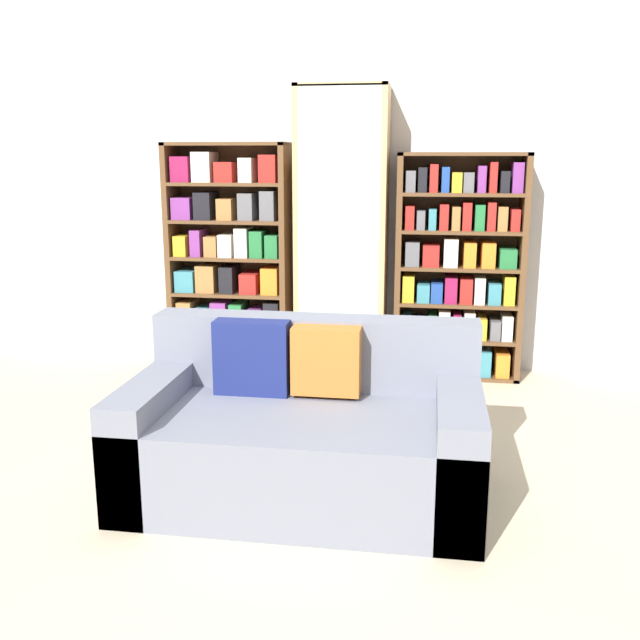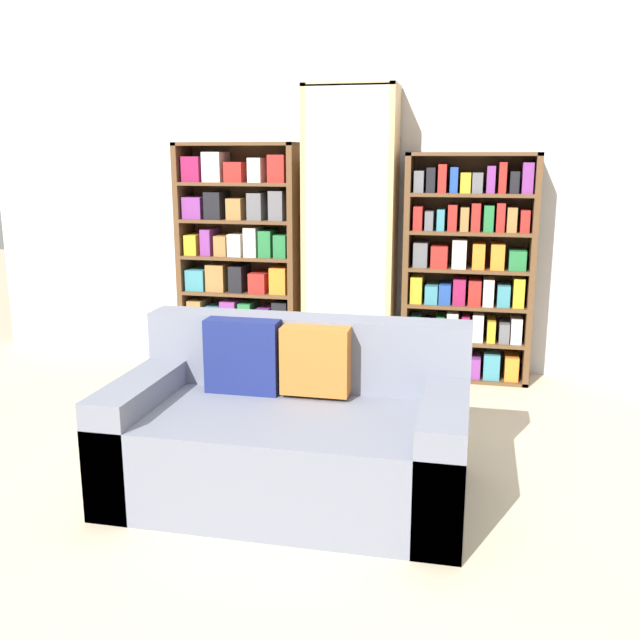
{
  "view_description": "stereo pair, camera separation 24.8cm",
  "coord_description": "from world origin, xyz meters",
  "px_view_note": "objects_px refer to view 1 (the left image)",
  "views": [
    {
      "loc": [
        0.45,
        -2.56,
        1.55
      ],
      "look_at": [
        -0.17,
        1.45,
        0.61
      ],
      "focal_mm": 40.0,
      "sensor_mm": 36.0,
      "label": 1
    },
    {
      "loc": [
        0.69,
        -2.52,
        1.55
      ],
      "look_at": [
        -0.17,
        1.45,
        0.61
      ],
      "focal_mm": 40.0,
      "sensor_mm": 36.0,
      "label": 2
    }
  ],
  "objects_px": {
    "display_cabinet": "(342,234)",
    "wine_bottle": "(421,388)",
    "couch": "(304,434)",
    "bookshelf_left": "(230,260)",
    "bookshelf_right": "(459,270)"
  },
  "relations": [
    {
      "from": "couch",
      "to": "bookshelf_left",
      "type": "distance_m",
      "value": 2.23
    },
    {
      "from": "display_cabinet",
      "to": "wine_bottle",
      "type": "relative_size",
      "value": 5.08
    },
    {
      "from": "wine_bottle",
      "to": "bookshelf_right",
      "type": "bearing_deg",
      "value": 74.77
    },
    {
      "from": "display_cabinet",
      "to": "bookshelf_right",
      "type": "bearing_deg",
      "value": 1.06
    },
    {
      "from": "couch",
      "to": "display_cabinet",
      "type": "xyz_separation_m",
      "value": [
        -0.07,
        1.96,
        0.72
      ]
    },
    {
      "from": "wine_bottle",
      "to": "bookshelf_left",
      "type": "bearing_deg",
      "value": 149.3
    },
    {
      "from": "couch",
      "to": "bookshelf_right",
      "type": "distance_m",
      "value": 2.17
    },
    {
      "from": "wine_bottle",
      "to": "couch",
      "type": "bearing_deg",
      "value": -115.11
    },
    {
      "from": "couch",
      "to": "display_cabinet",
      "type": "distance_m",
      "value": 2.09
    },
    {
      "from": "couch",
      "to": "bookshelf_right",
      "type": "xyz_separation_m",
      "value": [
        0.76,
        1.97,
        0.48
      ]
    },
    {
      "from": "bookshelf_right",
      "to": "wine_bottle",
      "type": "height_order",
      "value": "bookshelf_right"
    },
    {
      "from": "couch",
      "to": "bookshelf_left",
      "type": "height_order",
      "value": "bookshelf_left"
    },
    {
      "from": "bookshelf_left",
      "to": "wine_bottle",
      "type": "distance_m",
      "value": 1.78
    },
    {
      "from": "couch",
      "to": "bookshelf_left",
      "type": "relative_size",
      "value": 0.98
    },
    {
      "from": "couch",
      "to": "wine_bottle",
      "type": "xyz_separation_m",
      "value": [
        0.53,
        1.12,
        -0.12
      ]
    }
  ]
}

